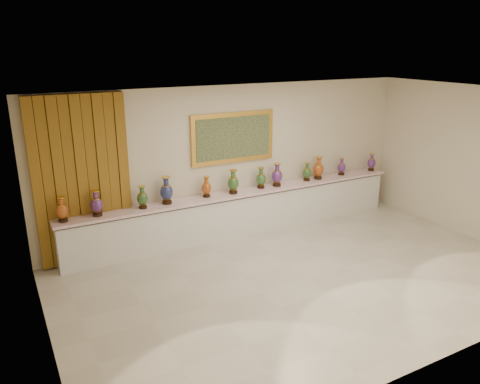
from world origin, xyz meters
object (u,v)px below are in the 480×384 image
object	(u,v)px
counter	(242,213)
vase_2	(142,198)
vase_1	(97,205)
vase_0	(62,211)

from	to	relation	value
counter	vase_2	xyz separation A→B (m)	(-2.06, -0.03, 0.65)
vase_1	counter	bearing A→B (deg)	0.82
vase_1	vase_2	size ratio (longest dim) A/B	1.09
counter	vase_1	size ratio (longest dim) A/B	15.83
vase_0	counter	bearing A→B (deg)	0.80
counter	vase_2	world-z (taller)	vase_2
vase_1	vase_2	distance (m)	0.81
counter	vase_0	bearing A→B (deg)	-179.20
vase_0	vase_2	distance (m)	1.38
vase_1	vase_2	xyz separation A→B (m)	(0.81, 0.01, -0.02)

